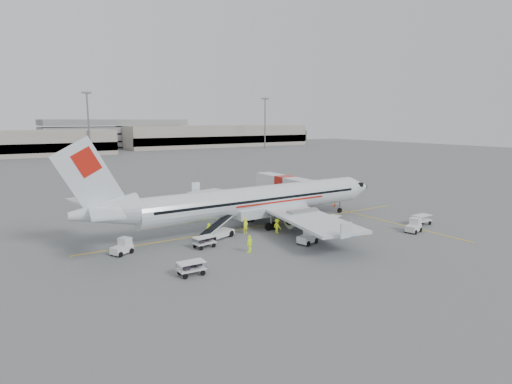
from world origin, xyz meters
TOP-DOWN VIEW (x-y plane):
  - ground at (0.00, 0.00)m, footprint 360.00×360.00m
  - stripe_lead at (0.00, 0.00)m, footprint 44.00×0.20m
  - stripe_cross at (14.00, -8.00)m, footprint 0.20×20.00m
  - terminal_east at (70.00, 145.00)m, footprint 90.00×26.00m
  - parking_garage at (25.00, 160.00)m, footprint 62.00×24.00m
  - treeline at (0.00, 175.00)m, footprint 300.00×3.00m
  - mast_center at (5.00, 118.00)m, footprint 3.20×1.20m
  - mast_east at (80.00, 118.00)m, footprint 3.20×1.20m
  - aircraft at (-0.68, 0.13)m, footprint 39.87×31.49m
  - jet_bridge at (9.51, 8.75)m, footprint 3.67×16.73m
  - belt_loader at (-7.56, -2.00)m, footprint 5.53×3.60m
  - tug_fore at (12.24, -11.85)m, footprint 2.28×1.65m
  - tug_mid at (-0.75, -8.84)m, footprint 2.41×1.79m
  - tug_aft at (-17.74, -2.00)m, footprint 2.28×1.91m
  - cart_loaded_a at (-10.21, -4.29)m, footprint 2.33×1.58m
  - cart_loaded_b at (-14.52, -10.67)m, footprint 2.24×1.34m
  - cart_empty_a at (6.50, -4.68)m, footprint 2.63×2.03m
  - cart_empty_b at (16.12, -10.10)m, footprint 2.35×1.41m
  - cone_nose at (15.09, 3.92)m, footprint 0.40×0.40m
  - cone_port at (0.90, 16.74)m, footprint 0.42×0.42m
  - cone_stbd at (6.92, -9.70)m, footprint 0.40×0.40m
  - crew_a at (-3.91, -1.89)m, footprint 0.68×0.50m
  - crew_b at (-8.26, -1.50)m, footprint 1.01×0.96m
  - crew_c at (-0.88, -3.74)m, footprint 0.74×1.14m
  - crew_d at (-7.24, -8.06)m, footprint 1.06×0.88m

SIDE VIEW (x-z plane):
  - ground at x=0.00m, z-range 0.00..0.00m
  - stripe_lead at x=0.00m, z-range 0.00..0.01m
  - stripe_cross at x=14.00m, z-range 0.00..0.01m
  - cone_nose at x=15.09m, z-range 0.00..0.65m
  - cone_stbd at x=6.92m, z-range 0.00..0.65m
  - cone_port at x=0.90m, z-range 0.00..0.69m
  - cart_loaded_a at x=-10.21m, z-range 0.00..1.13m
  - cart_loaded_b at x=-14.52m, z-range 0.00..1.16m
  - cart_empty_a at x=6.50m, z-range 0.00..1.21m
  - cart_empty_b at x=16.12m, z-range 0.00..1.21m
  - tug_aft at x=-17.74m, z-range 0.00..1.53m
  - tug_fore at x=12.24m, z-range 0.00..1.58m
  - crew_b at x=-8.26m, z-range 0.00..1.64m
  - crew_c at x=-0.88m, z-range 0.00..1.66m
  - tug_mid at x=-0.75m, z-range 0.00..1.66m
  - crew_d at x=-7.24m, z-range 0.00..1.70m
  - crew_a at x=-3.91m, z-range 0.00..1.73m
  - belt_loader at x=-7.56m, z-range 0.00..2.81m
  - jet_bridge at x=9.51m, z-range 0.00..4.37m
  - treeline at x=0.00m, z-range 0.00..6.00m
  - terminal_east at x=70.00m, z-range 0.00..10.00m
  - aircraft at x=-0.68m, z-range 0.00..10.86m
  - parking_garage at x=25.00m, z-range 0.00..14.00m
  - mast_center at x=5.00m, z-range 0.00..22.00m
  - mast_east at x=80.00m, z-range 0.00..22.00m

